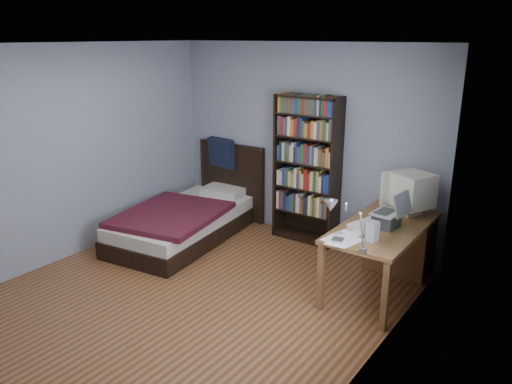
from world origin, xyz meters
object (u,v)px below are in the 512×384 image
speaker (373,231)px  bed (189,218)px  laptop (388,217)px  bookshelf (307,170)px  soda_can (383,211)px  desk (396,241)px  crt_monitor (410,190)px  keyboard (371,223)px  desk_lamp (336,211)px

speaker → bed: bearing=-176.0°
laptop → bookshelf: size_ratio=0.21×
soda_can → bookshelf: size_ratio=0.06×
soda_can → desk: bearing=51.3°
crt_monitor → laptop: (-0.02, -0.53, -0.15)m
bed → soda_can: bearing=7.7°
bookshelf → crt_monitor: bearing=-10.0°
laptop → bookshelf: (-1.39, 0.78, 0.11)m
speaker → keyboard: bearing=126.5°
speaker → soda_can: bearing=116.2°
desk → bed: bearing=-169.6°
keyboard → desk_lamp: bearing=-68.4°
desk_lamp → speaker: size_ratio=3.02×
crt_monitor → bookshelf: (-1.41, 0.25, -0.05)m
laptop → bed: 2.76m
laptop → soda_can: 0.36m
desk → desk_lamp: 1.70m
desk_lamp → bookshelf: (-1.32, 1.83, -0.25)m
keyboard → soda_can: (-0.01, 0.34, 0.04)m
speaker → bookshelf: bookshelf is taller
soda_can → bed: 2.61m
desk → laptop: 0.63m
keyboard → soda_can: bearing=107.1°
keyboard → speaker: bearing=-49.6°
desk → keyboard: size_ratio=2.95×
keyboard → bed: size_ratio=0.23×
keyboard → soda_can: 0.34m
desk → crt_monitor: bearing=43.0°
desk → keyboard: 0.60m
desk → speaker: (0.07, -0.87, 0.41)m
desk_lamp → soda_can: (-0.11, 1.36, -0.41)m
desk → soda_can: size_ratio=14.33×
desk_lamp → bed: desk_lamp is taller
desk_lamp → keyboard: (-0.10, 1.02, -0.45)m
laptop → desk_lamp: desk_lamp is taller
crt_monitor → speaker: size_ratio=2.80×
laptop → bookshelf: 1.60m
crt_monitor → bed: crt_monitor is taller
bookshelf → bed: bearing=-148.3°
desk → bookshelf: size_ratio=0.81×
desk_lamp → speaker: bearing=83.1°
laptop → crt_monitor: bearing=87.4°
desk → soda_can: 0.41m
crt_monitor → bed: bearing=-168.4°
desk → bed: (-2.65, -0.49, -0.16)m
desk_lamp → keyboard: desk_lamp is taller
crt_monitor → desk_lamp: (-0.09, -1.58, 0.21)m
laptop → desk_lamp: size_ratio=0.66×
crt_monitor → desk_lamp: bearing=-93.3°
laptop → keyboard: bearing=-170.6°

